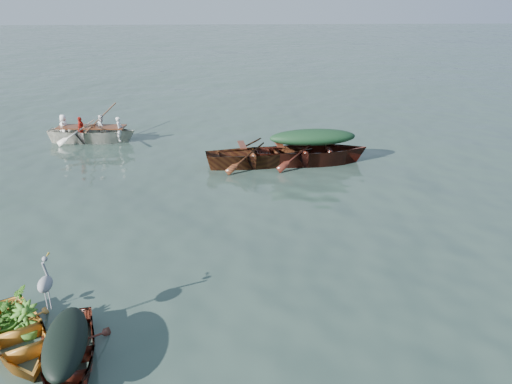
% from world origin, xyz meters
% --- Properties ---
extents(ground, '(140.00, 140.00, 0.00)m').
position_xyz_m(ground, '(0.00, 0.00, 0.00)').
color(ground, '#30443A').
rests_on(ground, ground).
extents(yellow_dinghy, '(2.57, 3.12, 0.76)m').
position_xyz_m(yellow_dinghy, '(-3.69, -3.36, 0.00)').
color(yellow_dinghy, '#BF7525').
rests_on(yellow_dinghy, ground).
extents(dark_covered_boat, '(1.67, 3.29, 0.75)m').
position_xyz_m(dark_covered_boat, '(-2.72, -3.90, 0.00)').
color(dark_covered_boat, '#4D1B12').
rests_on(dark_covered_boat, ground).
extents(green_tarp_boat, '(5.26, 1.93, 1.26)m').
position_xyz_m(green_tarp_boat, '(2.44, 5.47, 0.00)').
color(green_tarp_boat, '#431A0F').
rests_on(green_tarp_boat, ground).
extents(open_wooden_boat, '(5.06, 2.09, 1.18)m').
position_xyz_m(open_wooden_boat, '(0.72, 5.36, 0.00)').
color(open_wooden_boat, '#542C15').
rests_on(open_wooden_boat, ground).
extents(rowed_boat, '(4.64, 1.70, 1.10)m').
position_xyz_m(rowed_boat, '(-5.45, 8.33, 0.00)').
color(rowed_boat, white).
rests_on(rowed_boat, ground).
extents(dark_tarp_cover, '(0.92, 1.81, 0.40)m').
position_xyz_m(dark_tarp_cover, '(-2.72, -3.90, 0.57)').
color(dark_tarp_cover, black).
rests_on(dark_tarp_cover, dark_covered_boat).
extents(green_tarp_cover, '(2.89, 1.06, 0.52)m').
position_xyz_m(green_tarp_cover, '(2.44, 5.47, 0.89)').
color(green_tarp_cover, black).
rests_on(green_tarp_cover, green_tarp_boat).
extents(thwart_benches, '(2.55, 1.20, 0.04)m').
position_xyz_m(thwart_benches, '(0.72, 5.36, 0.61)').
color(thwart_benches, '#461B10').
rests_on(thwart_benches, open_wooden_boat).
extents(heron, '(0.45, 0.49, 0.92)m').
position_xyz_m(heron, '(-3.24, -3.03, 0.84)').
color(heron, gray).
rests_on(heron, yellow_dinghy).
extents(dinghy_weeds, '(1.06, 1.13, 0.60)m').
position_xyz_m(dinghy_weeds, '(-3.95, -2.87, 0.68)').
color(dinghy_weeds, '#32661A').
rests_on(dinghy_weeds, yellow_dinghy).
extents(rowers, '(3.27, 1.46, 0.76)m').
position_xyz_m(rowers, '(-5.45, 8.33, 0.93)').
color(rowers, silver).
rests_on(rowers, rowed_boat).
extents(oars, '(0.79, 2.64, 0.06)m').
position_xyz_m(oars, '(-5.45, 8.33, 0.58)').
color(oars, brown).
rests_on(oars, rowed_boat).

